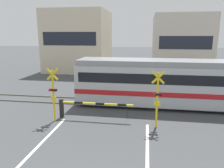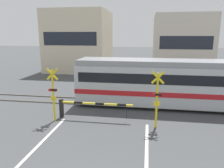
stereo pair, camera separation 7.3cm
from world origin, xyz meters
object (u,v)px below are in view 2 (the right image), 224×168
object	(u,v)px
commuter_train	(183,82)
pedestrian	(122,76)
crossing_barrier_near	(80,106)
crossing_barrier_far	(137,84)
crossing_signal_left	(53,92)
crossing_signal_right	(157,97)

from	to	relation	value
commuter_train	pedestrian	xyz separation A→B (m)	(-4.71, 5.45, -0.76)
crossing_barrier_near	pedestrian	xyz separation A→B (m)	(1.46, 8.64, 0.18)
crossing_barrier_far	pedestrian	world-z (taller)	pedestrian
commuter_train	crossing_barrier_far	world-z (taller)	commuter_train
crossing_signal_left	commuter_train	bearing A→B (deg)	26.46
crossing_barrier_far	commuter_train	bearing A→B (deg)	-42.03
commuter_train	crossing_barrier_near	world-z (taller)	commuter_train
crossing_barrier_far	crossing_signal_right	bearing A→B (deg)	-78.34
crossing_barrier_far	crossing_signal_left	bearing A→B (deg)	-123.09
crossing_signal_left	crossing_signal_right	xyz separation A→B (m)	(5.70, 0.00, 0.00)
commuter_train	crossing_barrier_near	size ratio (longest dim) A/B	3.30
crossing_barrier_near	crossing_barrier_far	world-z (taller)	same
commuter_train	crossing_barrier_near	bearing A→B (deg)	-152.67
crossing_signal_left	crossing_signal_right	world-z (taller)	same
commuter_train	crossing_barrier_near	xyz separation A→B (m)	(-6.17, -3.19, -0.93)
commuter_train	crossing_signal_right	distance (m)	4.18
crossing_signal_right	commuter_train	bearing A→B (deg)	63.91
commuter_train	crossing_signal_right	size ratio (longest dim) A/B	4.68
crossing_signal_right	pedestrian	bearing A→B (deg)	107.31
crossing_signal_left	crossing_barrier_far	bearing A→B (deg)	56.91
pedestrian	crossing_signal_right	bearing A→B (deg)	-72.69
crossing_signal_right	pedestrian	xyz separation A→B (m)	(-2.87, 9.20, -0.73)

